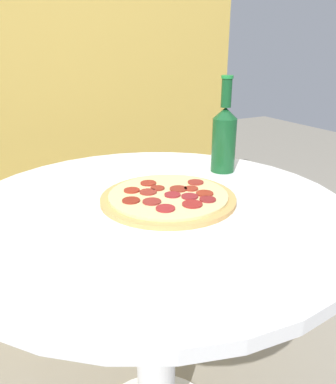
# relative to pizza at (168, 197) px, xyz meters

# --- Properties ---
(table) EXTENTS (0.87, 0.87, 0.74)m
(table) POSITION_rel_pizza_xyz_m (-0.04, -0.00, -0.19)
(table) COLOR white
(table) RESTS_ON ground_plane
(fence_panel) EXTENTS (1.67, 0.04, 1.78)m
(fence_panel) POSITION_rel_pizza_xyz_m (-0.04, 0.89, 0.14)
(fence_panel) COLOR gold
(fence_panel) RESTS_ON ground_plane
(pizza) EXTENTS (0.31, 0.31, 0.02)m
(pizza) POSITION_rel_pizza_xyz_m (0.00, 0.00, 0.00)
(pizza) COLOR tan
(pizza) RESTS_ON table
(beer_bottle) EXTENTS (0.07, 0.07, 0.26)m
(beer_bottle) POSITION_rel_pizza_xyz_m (0.24, 0.12, 0.09)
(beer_bottle) COLOR #144C23
(beer_bottle) RESTS_ON table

